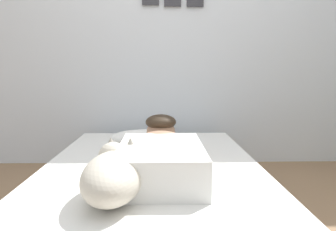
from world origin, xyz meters
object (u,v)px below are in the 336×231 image
at_px(pillow, 145,137).
at_px(coffee_cup, 172,142).
at_px(bed, 153,190).
at_px(cell_phone, 157,163).
at_px(person_lying, 161,153).
at_px(dog, 113,174).

height_order(pillow, coffee_cup, pillow).
bearing_deg(bed, cell_phone, 1.17).
bearing_deg(person_lying, coffee_cup, 82.29).
height_order(person_lying, cell_phone, person_lying).
bearing_deg(pillow, cell_phone, -80.01).
bearing_deg(bed, pillow, 97.30).
bearing_deg(person_lying, cell_phone, 99.45).
distance_m(bed, cell_phone, 0.17).
bearing_deg(dog, pillow, 85.00).
xyz_separation_m(pillow, cell_phone, (0.09, -0.52, -0.05)).
bearing_deg(dog, person_lying, 60.17).
bearing_deg(cell_phone, person_lying, -80.55).
bearing_deg(bed, person_lying, -71.75).
bearing_deg(pillow, bed, -82.70).
distance_m(bed, person_lying, 0.32).
bearing_deg(cell_phone, dog, -109.44).
height_order(pillow, cell_phone, pillow).
bearing_deg(cell_phone, coffee_cup, 76.27).
bearing_deg(person_lying, dog, -119.83).
height_order(coffee_cup, cell_phone, coffee_cup).
distance_m(pillow, coffee_cup, 0.22).
bearing_deg(pillow, dog, -95.00).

